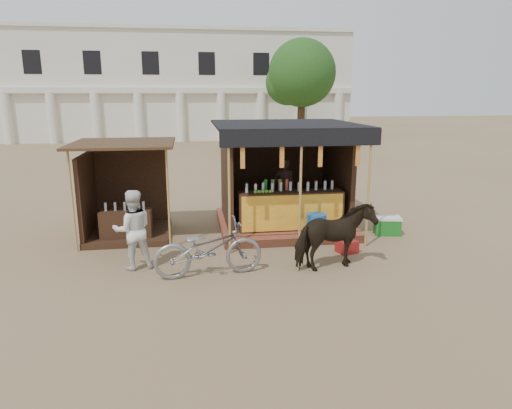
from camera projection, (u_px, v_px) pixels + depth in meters
The scene contains 11 objects.
ground at pixel (268, 278), 8.91m from camera, with size 120.00×120.00×0.00m, color #846B4C.
main_stall at pixel (284, 190), 12.03m from camera, with size 3.60×3.61×2.78m.
secondary_stall at pixel (121, 203), 11.37m from camera, with size 2.40×2.40×2.38m.
cow at pixel (335, 237), 9.23m from camera, with size 0.74×1.63×1.37m, color black.
motorbike at pixel (208, 249), 8.92m from camera, with size 0.74×2.14×1.12m, color gray.
bystander at pixel (133, 230), 9.25m from camera, with size 0.80×0.62×1.65m, color silver.
blue_barrel at pixel (316, 228), 10.96m from camera, with size 0.48×0.48×0.71m, color #1659AA.
red_crate at pixel (347, 246), 10.33m from camera, with size 0.42×0.36×0.28m, color maroon.
cooler at pixel (387, 225), 11.64m from camera, with size 0.72×0.56×0.46m.
background_building at pixel (180, 87), 36.46m from camera, with size 26.00×7.45×8.18m.
tree at pixel (299, 76), 29.90m from camera, with size 4.50×4.40×7.00m.
Camera 1 is at (-1.42, -8.19, 3.52)m, focal length 32.00 mm.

